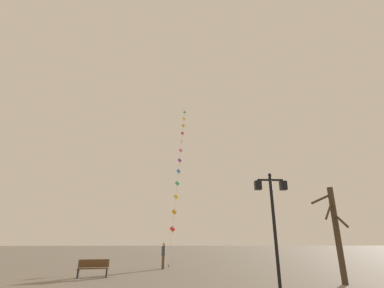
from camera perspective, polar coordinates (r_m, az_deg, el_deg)
The scene contains 6 objects.
ground_plane at distance 22.69m, azimuth -1.09°, elevation -23.85°, with size 160.00×160.00×0.00m, color #756B5B.
twin_lantern_lamp_post at distance 12.97m, azimuth 16.19°, elevation -12.08°, with size 1.43×0.28×4.77m.
kite_train at distance 30.73m, azimuth -2.55°, elevation -3.30°, with size 1.65×13.74×19.37m.
kite_flyer at distance 20.98m, azimuth -5.84°, elevation -21.68°, with size 0.28×0.62×1.71m.
bare_tree at distance 15.33m, azimuth 27.50°, elevation -15.54°, with size 1.13×1.17×4.36m.
park_bench at distance 17.12m, azimuth -19.61°, elevation -22.90°, with size 1.65×0.71×0.89m.
Camera 1 is at (-0.75, -2.60, 1.89)m, focal length 26.01 mm.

